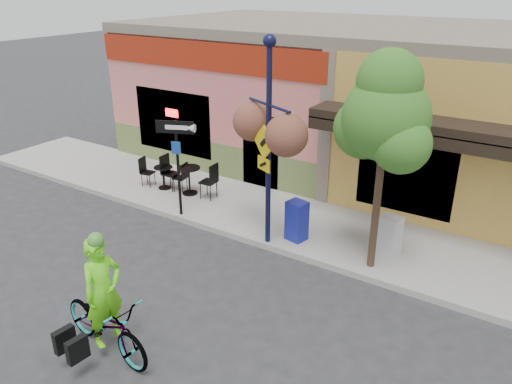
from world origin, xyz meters
TOP-DOWN VIEW (x-y plane):
  - ground at (0.00, 0.00)m, footprint 90.00×90.00m
  - sidewalk at (0.00, 2.00)m, footprint 24.00×3.00m
  - curb at (0.00, 0.55)m, footprint 24.00×0.12m
  - building at (0.00, 7.50)m, footprint 18.20×8.20m
  - bicycle at (-1.43, -3.83)m, footprint 2.15×0.94m
  - cyclist_rider at (-1.38, -3.83)m, footprint 0.53×0.74m
  - lamp_post at (-1.05, 0.65)m, footprint 1.60×1.16m
  - one_way_sign at (-3.70, 0.66)m, footprint 0.97×0.57m
  - cafe_set_left at (-5.26, 1.73)m, footprint 1.56×0.99m
  - cafe_set_right at (-4.37, 1.82)m, footprint 1.79×0.99m
  - newspaper_box_blue at (-0.53, 1.10)m, footprint 0.50×0.46m
  - newspaper_box_grey at (1.53, 1.51)m, footprint 0.52×0.48m
  - street_tree at (1.37, 0.94)m, footprint 2.05×2.05m

SIDE VIEW (x-z plane):
  - ground at x=0.00m, z-range 0.00..0.00m
  - sidewalk at x=0.00m, z-range 0.00..0.15m
  - curb at x=0.00m, z-range 0.00..0.15m
  - bicycle at x=-1.43m, z-range 0.00..1.09m
  - cafe_set_left at x=-5.26m, z-range 0.15..1.02m
  - newspaper_box_grey at x=1.53m, z-range 0.15..1.10m
  - newspaper_box_blue at x=-0.53m, z-range 0.15..1.11m
  - cafe_set_right at x=-4.37m, z-range 0.15..1.19m
  - cyclist_rider at x=-1.38m, z-range 0.00..1.91m
  - one_way_sign at x=-3.70m, z-range 0.15..2.66m
  - building at x=0.00m, z-range 0.00..4.50m
  - street_tree at x=1.37m, z-range 0.15..4.74m
  - lamp_post at x=-1.05m, z-range 0.15..4.82m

